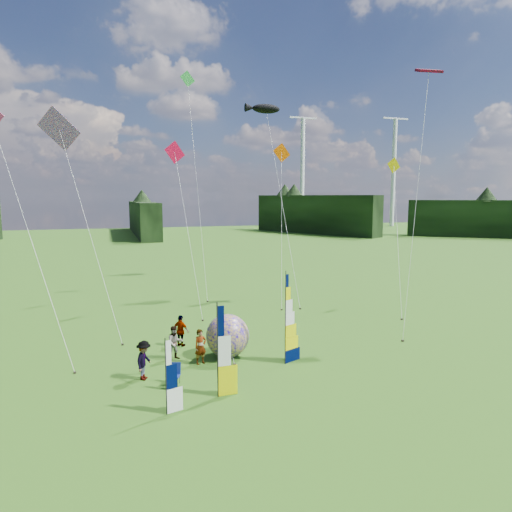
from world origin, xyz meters
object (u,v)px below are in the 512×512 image
object	(u,v)px
spectator_d	(181,331)
bol_inflatable	(228,336)
spectator_c	(144,360)
spectator_b	(175,343)
kite_whale	(281,188)
side_banner_far	(166,378)
side_banner_left	(218,352)
feather_banner_main	(285,320)
spectator_a	(200,347)
camp_chair	(174,374)

from	to	relation	value
spectator_d	bol_inflatable	bearing A→B (deg)	176.01
bol_inflatable	spectator_c	size ratio (longest dim) A/B	1.25
spectator_b	kite_whale	xyz separation A→B (m)	(11.08, 13.38, 8.22)
side_banner_far	kite_whale	world-z (taller)	kite_whale
bol_inflatable	side_banner_left	bearing A→B (deg)	-109.54
kite_whale	bol_inflatable	bearing A→B (deg)	-126.09
feather_banner_main	side_banner_left	size ratio (longest dim) A/B	1.17
feather_banner_main	spectator_c	xyz separation A→B (m)	(-6.92, 0.23, -1.38)
bol_inflatable	spectator_a	bearing A→B (deg)	-160.52
side_banner_left	spectator_c	bearing A→B (deg)	133.04
spectator_b	spectator_c	distance (m)	2.79
spectator_b	camp_chair	world-z (taller)	spectator_b
side_banner_far	bol_inflatable	xyz separation A→B (m)	(3.89, 5.50, -0.34)
side_banner_far	bol_inflatable	world-z (taller)	side_banner_far
camp_chair	kite_whale	size ratio (longest dim) A/B	0.05
spectator_c	spectator_d	distance (m)	4.80
spectator_c	side_banner_far	bearing A→B (deg)	-144.98
side_banner_far	spectator_b	distance (m)	6.13
spectator_b	spectator_c	bearing A→B (deg)	-137.92
bol_inflatable	kite_whale	size ratio (longest dim) A/B	0.13
bol_inflatable	kite_whale	bearing A→B (deg)	58.81
spectator_b	kite_whale	size ratio (longest dim) A/B	0.10
spectator_a	side_banner_left	bearing A→B (deg)	-109.02
spectator_b	spectator_a	bearing A→B (deg)	-51.81
spectator_a	spectator_d	xyz separation A→B (m)	(-0.51, 3.03, 0.00)
side_banner_left	spectator_b	bearing A→B (deg)	100.72
side_banner_far	spectator_c	xyz separation A→B (m)	(-0.54, 3.80, -0.56)
spectator_b	spectator_d	size ratio (longest dim) A/B	0.99
spectator_c	camp_chair	size ratio (longest dim) A/B	1.88
feather_banner_main	side_banner_far	size ratio (longest dim) A/B	1.55
side_banner_far	spectator_d	bearing A→B (deg)	59.98
spectator_a	spectator_d	world-z (taller)	spectator_d
side_banner_left	side_banner_far	world-z (taller)	side_banner_left
spectator_d	kite_whale	bearing A→B (deg)	-86.47
spectator_d	kite_whale	distance (m)	17.51
feather_banner_main	spectator_a	xyz separation A→B (m)	(-4.05, 1.37, -1.40)
bol_inflatable	spectator_d	xyz separation A→B (m)	(-2.07, 2.48, -0.24)
camp_chair	kite_whale	distance (m)	22.04
feather_banner_main	side_banner_far	xyz separation A→B (m)	(-6.37, -3.57, -0.82)
spectator_a	kite_whale	distance (m)	19.34
spectator_c	kite_whale	bearing A→B (deg)	-12.61
camp_chair	spectator_c	bearing A→B (deg)	160.05
spectator_a	spectator_c	xyz separation A→B (m)	(-2.87, -1.15, 0.02)
side_banner_left	camp_chair	xyz separation A→B (m)	(-1.59, 1.81, -1.48)
spectator_b	side_banner_far	bearing A→B (deg)	-110.69
spectator_c	kite_whale	size ratio (longest dim) A/B	0.10
side_banner_far	spectator_a	bearing A→B (deg)	47.59
feather_banner_main	bol_inflatable	distance (m)	3.35
side_banner_far	spectator_b	size ratio (longest dim) A/B	1.66
feather_banner_main	spectator_d	world-z (taller)	feather_banner_main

